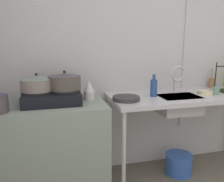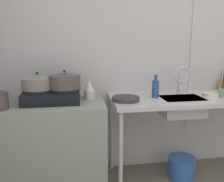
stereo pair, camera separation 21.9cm
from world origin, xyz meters
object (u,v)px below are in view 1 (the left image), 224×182
(stove, at_px, (52,97))
(frying_pan, at_px, (126,98))
(sink_basin, at_px, (179,105))
(utensil_jar, at_px, (211,83))
(cup_by_rack, at_px, (216,91))
(small_bowl_on_drainboard, at_px, (205,92))
(percolator, at_px, (89,90))
(bucket_on_floor, at_px, (178,164))
(bottle_by_sink, at_px, (154,87))
(pot_on_left_burner, at_px, (37,83))
(faucet, at_px, (178,75))
(pot_on_right_burner, at_px, (65,81))

(stove, relative_size, frying_pan, 1.99)
(sink_basin, bearing_deg, utensil_jar, 27.19)
(sink_basin, relative_size, cup_by_rack, 5.16)
(small_bowl_on_drainboard, bearing_deg, frying_pan, -177.98)
(percolator, bearing_deg, utensil_jar, 8.14)
(utensil_jar, bearing_deg, bucket_on_floor, -152.90)
(percolator, xyz_separation_m, bottle_by_sink, (0.62, -0.04, 0.00))
(bottle_by_sink, relative_size, utensil_jar, 0.99)
(pot_on_left_burner, height_order, sink_basin, pot_on_left_burner)
(frying_pan, bearing_deg, bottle_by_sink, 13.55)
(percolator, relative_size, small_bowl_on_drainboard, 1.13)
(percolator, distance_m, sink_basin, 0.90)
(stove, xyz_separation_m, faucet, (1.24, 0.06, 0.13))
(utensil_jar, bearing_deg, frying_pan, -164.23)
(stove, xyz_separation_m, frying_pan, (0.66, -0.07, -0.04))
(small_bowl_on_drainboard, bearing_deg, percolator, 175.93)
(faucet, relative_size, frying_pan, 1.14)
(stove, height_order, frying_pan, stove)
(sink_basin, distance_m, faucet, 0.30)
(stove, height_order, sink_basin, stove)
(small_bowl_on_drainboard, xyz_separation_m, bottle_by_sink, (-0.55, 0.04, 0.07))
(pot_on_left_burner, bearing_deg, small_bowl_on_drainboard, -1.29)
(stove, relative_size, utensil_jar, 2.29)
(pot_on_left_burner, distance_m, frying_pan, 0.79)
(faucet, bearing_deg, cup_by_rack, -21.45)
(percolator, distance_m, bucket_on_floor, 1.26)
(pot_on_right_burner, xyz_separation_m, percolator, (0.22, 0.05, -0.10))
(frying_pan, height_order, small_bowl_on_drainboard, small_bowl_on_drainboard)
(frying_pan, bearing_deg, bucket_on_floor, 4.78)
(utensil_jar, bearing_deg, bottle_by_sink, -163.45)
(sink_basin, bearing_deg, bucket_on_floor, 27.93)
(pot_on_right_burner, relative_size, bucket_on_floor, 1.02)
(bucket_on_floor, bearing_deg, stove, 179.31)
(pot_on_right_burner, distance_m, faucet, 1.13)
(sink_basin, distance_m, cup_by_rack, 0.41)
(sink_basin, height_order, faucet, faucet)
(frying_pan, distance_m, small_bowl_on_drainboard, 0.85)
(frying_pan, distance_m, cup_by_rack, 0.95)
(small_bowl_on_drainboard, distance_m, utensil_jar, 0.42)
(sink_basin, xyz_separation_m, bottle_by_sink, (-0.25, 0.05, 0.17))
(small_bowl_on_drainboard, relative_size, utensil_jar, 0.71)
(stove, height_order, bucket_on_floor, stove)
(percolator, bearing_deg, bottle_by_sink, -3.69)
(pot_on_left_burner, xyz_separation_m, faucet, (1.36, 0.06, 0.01))
(bottle_by_sink, bearing_deg, faucet, 11.37)
(pot_on_right_burner, relative_size, utensil_jar, 1.29)
(pot_on_left_burner, bearing_deg, cup_by_rack, -2.60)
(faucet, bearing_deg, frying_pan, -167.50)
(pot_on_right_burner, relative_size, small_bowl_on_drainboard, 1.82)
(bottle_by_sink, height_order, bucket_on_floor, bottle_by_sink)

